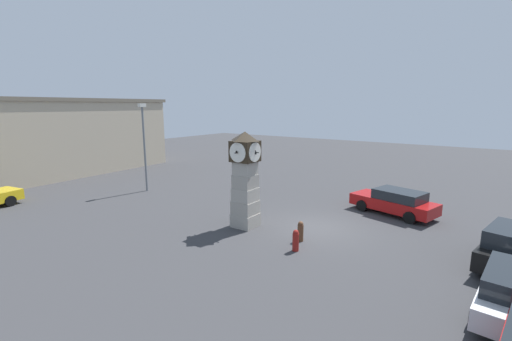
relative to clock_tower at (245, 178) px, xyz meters
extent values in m
plane|color=#38383A|center=(1.85, -3.10, -2.45)|extent=(85.23, 85.23, 0.00)
cube|color=#A09B90|center=(0.00, 0.00, -2.12)|extent=(1.13, 1.13, 0.66)
cube|color=#9B968C|center=(0.00, 0.00, -1.46)|extent=(1.08, 1.08, 0.66)
cube|color=#A19C92|center=(0.00, 0.00, -0.81)|extent=(1.02, 1.02, 0.66)
cube|color=#9A958B|center=(0.00, 0.00, -0.15)|extent=(0.97, 0.97, 0.66)
cube|color=#A09B91|center=(0.00, 0.00, 0.51)|extent=(0.92, 0.92, 0.66)
cube|color=#2D2316|center=(0.00, 0.00, 1.34)|extent=(1.14, 1.14, 1.00)
cylinder|color=white|center=(0.00, 0.59, 1.34)|extent=(0.93, 0.04, 0.93)
cube|color=black|center=(0.00, 0.62, 1.34)|extent=(0.06, 0.20, 0.14)
cube|color=black|center=(0.00, 0.62, 1.34)|extent=(0.04, 0.34, 0.16)
cylinder|color=white|center=(0.00, -0.59, 1.34)|extent=(0.93, 0.04, 0.93)
cube|color=black|center=(0.00, -0.62, 1.34)|extent=(0.06, 0.10, 0.21)
cube|color=black|center=(0.00, -0.62, 1.34)|extent=(0.04, 0.35, 0.06)
cylinder|color=white|center=(0.59, 0.00, 1.34)|extent=(0.04, 0.93, 0.93)
cube|color=black|center=(0.62, 0.00, 1.34)|extent=(0.08, 0.06, 0.21)
cube|color=black|center=(0.62, 0.00, 1.34)|extent=(0.20, 0.04, 0.33)
cylinder|color=white|center=(-0.59, 0.00, 1.34)|extent=(0.04, 0.93, 0.93)
cube|color=black|center=(-0.62, 0.00, 1.34)|extent=(0.17, 0.06, 0.18)
cube|color=black|center=(-0.62, 0.00, 1.34)|extent=(0.35, 0.04, 0.05)
pyramid|color=#2D2316|center=(0.00, 0.00, 2.07)|extent=(1.19, 1.19, 0.45)
cylinder|color=maroon|center=(-1.16, -3.49, -2.07)|extent=(0.27, 0.27, 0.76)
sphere|color=maroon|center=(-1.16, -3.49, -1.65)|extent=(0.24, 0.24, 0.24)
cylinder|color=brown|center=(-0.12, -3.16, -2.07)|extent=(0.27, 0.27, 0.75)
sphere|color=brown|center=(-0.12, -3.16, -1.66)|extent=(0.24, 0.24, 0.24)
cylinder|color=black|center=(-2.72, -10.65, -2.13)|extent=(0.66, 0.30, 0.64)
cylinder|color=black|center=(0.12, -10.15, -2.13)|extent=(0.66, 0.28, 0.64)
cylinder|color=black|center=(-2.63, -9.89, -2.13)|extent=(0.66, 0.28, 0.64)
cylinder|color=black|center=(3.64, -10.31, -2.13)|extent=(0.67, 0.34, 0.64)
cylinder|color=black|center=(1.09, -9.78, -2.13)|extent=(0.67, 0.34, 0.64)
cube|color=#A51111|center=(6.33, -5.52, -1.87)|extent=(2.89, 4.82, 0.62)
cube|color=#1E2328|center=(6.24, -5.84, -1.30)|extent=(2.22, 2.82, 0.52)
cylinder|color=black|center=(5.89, -3.94, -2.13)|extent=(0.38, 0.68, 0.64)
cylinder|color=black|center=(7.50, -4.38, -2.13)|extent=(0.38, 0.68, 0.64)
cylinder|color=black|center=(5.15, -6.65, -2.13)|extent=(0.38, 0.68, 0.64)
cylinder|color=black|center=(6.76, -7.09, -2.13)|extent=(0.38, 0.68, 0.64)
cylinder|color=black|center=(-5.41, 13.63, -2.13)|extent=(0.67, 0.33, 0.64)
cylinder|color=#3F3F47|center=(6.23, 4.38, -2.03)|extent=(0.14, 0.14, 0.84)
cylinder|color=#3F3F47|center=(6.14, 4.20, -2.03)|extent=(0.14, 0.14, 0.84)
cube|color=#3F3F47|center=(6.18, 4.29, -1.30)|extent=(0.39, 0.46, 0.63)
sphere|color=tan|center=(6.18, 4.29, -0.87)|extent=(0.23, 0.23, 0.23)
cylinder|color=slate|center=(1.75, 10.09, 0.48)|extent=(0.14, 0.14, 5.86)
cube|color=silver|center=(1.75, 10.09, 3.53)|extent=(0.50, 0.24, 0.24)
cube|color=#B7A88E|center=(1.62, 22.55, 0.68)|extent=(18.20, 10.04, 6.27)
cube|color=#6E6455|center=(1.62, 22.55, 3.97)|extent=(18.75, 10.34, 0.30)
camera|label=1|loc=(-13.04, -9.88, 3.52)|focal=24.00mm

